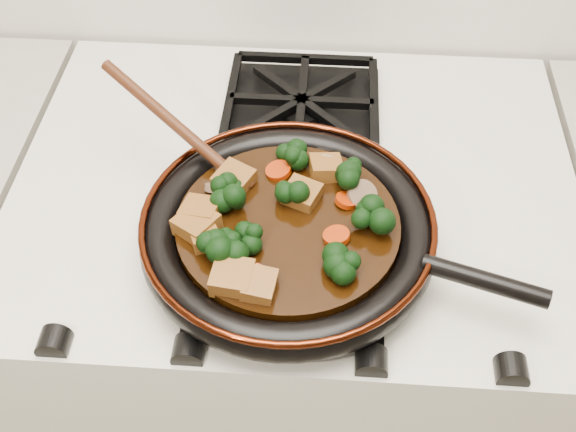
{
  "coord_description": "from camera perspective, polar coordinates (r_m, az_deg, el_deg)",
  "views": [
    {
      "loc": [
        0.04,
        1.0,
        1.59
      ],
      "look_at": [
        -0.0,
        1.56,
        0.97
      ],
      "focal_mm": 45.0,
      "sensor_mm": 36.0,
      "label": 1
    }
  ],
  "objects": [
    {
      "name": "broccoli_floret_4",
      "position": [
        0.81,
        -5.46,
        -2.5
      ],
      "size": [
        0.08,
        0.08,
        0.07
      ],
      "primitive_type": null,
      "rotation": [
        -0.18,
        -0.01,
        0.37
      ],
      "color": "black",
      "rests_on": "braising_sauce"
    },
    {
      "name": "carrot_coin_3",
      "position": [
        0.79,
        -2.67,
        -4.76
      ],
      "size": [
        0.03,
        0.03,
        0.02
      ],
      "primitive_type": "cylinder",
      "rotation": [
        0.32,
        0.17,
        0.0
      ],
      "color": "#A42804",
      "rests_on": "braising_sauce"
    },
    {
      "name": "tofu_cube_5",
      "position": [
        0.9,
        3.0,
        3.79
      ],
      "size": [
        0.05,
        0.05,
        0.03
      ],
      "primitive_type": "cube",
      "rotation": [
        -0.12,
        0.09,
        0.19
      ],
      "color": "brown",
      "rests_on": "braising_sauce"
    },
    {
      "name": "braising_sauce",
      "position": [
        0.85,
        -0.0,
        -0.95
      ],
      "size": [
        0.26,
        0.26,
        0.02
      ],
      "primitive_type": "cylinder",
      "color": "black",
      "rests_on": "skillet"
    },
    {
      "name": "broccoli_floret_8",
      "position": [
        0.82,
        -3.45,
        -1.98
      ],
      "size": [
        0.08,
        0.08,
        0.06
      ],
      "primitive_type": null,
      "rotation": [
        -0.07,
        -0.23,
        2.35
      ],
      "color": "black",
      "rests_on": "braising_sauce"
    },
    {
      "name": "tofu_cube_7",
      "position": [
        0.88,
        -4.27,
        2.84
      ],
      "size": [
        0.06,
        0.06,
        0.03
      ],
      "primitive_type": "cube",
      "rotation": [
        -0.09,
        -0.02,
        2.64
      ],
      "color": "brown",
      "rests_on": "braising_sauce"
    },
    {
      "name": "skillet",
      "position": [
        0.86,
        0.13,
        -1.21
      ],
      "size": [
        0.47,
        0.35,
        0.05
      ],
      "rotation": [
        0.0,
        0.0,
        -0.31
      ],
      "color": "black",
      "rests_on": "burner_grate_front"
    },
    {
      "name": "broccoli_floret_3",
      "position": [
        0.81,
        -4.74,
        -2.84
      ],
      "size": [
        0.07,
        0.07,
        0.06
      ],
      "primitive_type": null,
      "rotation": [
        0.14,
        -0.01,
        3.03
      ],
      "color": "black",
      "rests_on": "braising_sauce"
    },
    {
      "name": "broccoli_floret_5",
      "position": [
        0.84,
        6.72,
        -0.15
      ],
      "size": [
        0.08,
        0.07,
        0.06
      ],
      "primitive_type": null,
      "rotation": [
        -0.16,
        0.04,
        1.77
      ],
      "color": "black",
      "rests_on": "braising_sauce"
    },
    {
      "name": "carrot_coin_0",
      "position": [
        0.9,
        -0.77,
        3.6
      ],
      "size": [
        0.03,
        0.03,
        0.01
      ],
      "primitive_type": "cylinder",
      "rotation": [
        0.03,
        -0.19,
        0.0
      ],
      "color": "#A42804",
      "rests_on": "braising_sauce"
    },
    {
      "name": "mushroom_slice_2",
      "position": [
        0.9,
        3.03,
        3.82
      ],
      "size": [
        0.04,
        0.04,
        0.02
      ],
      "primitive_type": "cylinder",
      "rotation": [
        0.53,
        0.0,
        0.11
      ],
      "color": "brown",
      "rests_on": "braising_sauce"
    },
    {
      "name": "wooden_spoon",
      "position": [
        0.91,
        -7.14,
        5.65
      ],
      "size": [
        0.13,
        0.1,
        0.23
      ],
      "rotation": [
        0.0,
        0.0,
        2.54
      ],
      "color": "#401D0D",
      "rests_on": "braising_sauce"
    },
    {
      "name": "burner_grate_back",
      "position": [
        1.07,
        1.08,
        8.71
      ],
      "size": [
        0.23,
        0.23,
        0.03
      ],
      "primitive_type": null,
      "color": "black",
      "rests_on": "stove"
    },
    {
      "name": "carrot_coin_1",
      "position": [
        0.87,
        4.62,
        1.23
      ],
      "size": [
        0.03,
        0.03,
        0.01
      ],
      "primitive_type": "cylinder",
      "rotation": [
        -0.12,
        0.19,
        0.0
      ],
      "color": "#A42804",
      "rests_on": "braising_sauce"
    },
    {
      "name": "broccoli_floret_2",
      "position": [
        0.86,
        -4.47,
        1.57
      ],
      "size": [
        0.08,
        0.08,
        0.07
      ],
      "primitive_type": null,
      "rotation": [
        0.21,
        0.02,
        2.82
      ],
      "color": "black",
      "rests_on": "braising_sauce"
    },
    {
      "name": "tofu_cube_3",
      "position": [
        0.78,
        -2.29,
        -5.53
      ],
      "size": [
        0.04,
        0.04,
        0.03
      ],
      "primitive_type": "cube",
      "rotation": [
        0.1,
        -0.07,
        1.44
      ],
      "color": "brown",
      "rests_on": "braising_sauce"
    },
    {
      "name": "stove",
      "position": [
        1.33,
        0.44,
        -10.91
      ],
      "size": [
        0.76,
        0.6,
        0.9
      ],
      "primitive_type": "cube",
      "color": "silver",
      "rests_on": "ground"
    },
    {
      "name": "tofu_cube_1",
      "position": [
        0.85,
        -6.89,
        0.33
      ],
      "size": [
        0.05,
        0.05,
        0.03
      ],
      "primitive_type": "cube",
      "rotation": [
        -0.1,
        0.11,
        1.36
      ],
      "color": "brown",
      "rests_on": "braising_sauce"
    },
    {
      "name": "broccoli_floret_0",
      "position": [
        0.91,
        0.17,
        4.75
      ],
      "size": [
        0.06,
        0.06,
        0.07
      ],
      "primitive_type": null,
      "rotation": [
        -0.13,
        -0.16,
        1.55
      ],
      "color": "black",
      "rests_on": "braising_sauce"
    },
    {
      "name": "broccoli_floret_7",
      "position": [
        0.79,
        4.11,
        -4.06
      ],
      "size": [
        0.07,
        0.07,
        0.06
      ],
      "primitive_type": null,
      "rotation": [
        0.05,
        0.03,
        1.39
      ],
      "color": "black",
      "rests_on": "braising_sauce"
    },
    {
      "name": "mushroom_slice_1",
      "position": [
        0.88,
        -5.48,
        2.19
      ],
      "size": [
        0.04,
        0.04,
        0.03
      ],
      "primitive_type": "cylinder",
      "rotation": [
        0.64,
        0.0,
        3.01
      ],
      "color": "brown",
      "rests_on": "braising_sauce"
    },
    {
      "name": "tofu_cube_0",
      "position": [
        0.78,
        -4.42,
        -4.89
      ],
      "size": [
        0.05,
        0.05,
        0.03
      ],
      "primitive_type": "cube",
      "rotation": [
        -0.07,
        -0.0,
        3.02
      ],
      "color": "brown",
      "rests_on": "braising_sauce"
    },
    {
      "name": "broccoli_floret_6",
      "position": [
        0.88,
        -4.81,
        2.52
      ],
      "size": [
        0.07,
        0.08,
        0.06
      ],
      "primitive_type": null,
      "rotation": [
        0.18,
        -0.05,
        0.5
      ],
      "color": "black",
      "rests_on": "braising_sauce"
    },
    {
      "name": "tofu_cube_2",
      "position": [
        0.83,
        -6.63,
        -1.6
      ],
      "size": [
        0.04,
        0.05,
        0.02
      ],
      "primitive_type": "cube",
      "rotation": [
        -0.02,
        0.08,
        1.99
      ],
      "color": "brown",
      "rests_on": "braising_sauce"
    },
    {
      "name": "carrot_coin_2",
      "position": [
        0.83,
        3.85,
        -1.59
      ],
      "size": [
        0.03,
        0.03,
        0.01
      ],
      "primitive_type": "cylinder",
      "rotation": [
        -0.09,
        -0.16,
        0.0
      ],
      "color": "#A42804",
      "rests_on": "braising_sauce"
    },
    {
      "name": "tofu_cube_6",
      "position": [
        0.84,
        -7.23,
        -0.68
      ],
      "size": [
        0.06,
        0.06,
        0.03
      ],
      "primitive_type": "cube",
      "rotation": [
        -0.07,
        -0.01,
        0.97
      ],
      "color": "brown",
      "rests_on": "braising_sauce"
    },
    {
      "name": "broccoli_floret_9",
      "position": [
        0.88,
        4.82,
        2.98
      ],
      "size": [
        0.09,
        0.09,
        0.07
      ],
      "primitive_type": null,
      "rotation": [
        -0.22,
        -0.08,
        2.41
      ],
      "color": "black",
      "rests_on": "braising_sauce"
    },
    {
      "name": "burner_grate_front",
      "position": [
        0.87,
        0.02,
        -2.93
      ],
      "size": [
        0.23,
        0.23,
        0.03
      ],
      "primitive_type": null,
      "color": "black",
      "rests_on": "stove"
    },
    {
      "name": "mushroom_slice_0",
      "position": [
        0.87,
        5.89,
        1.67
      ],
      "size": [
        0.05,
        0.05,
        0.03
      ],
      "primitive_type": "cylinder",
      "rotation": [
        0.62,
        0.0,
        0.7
      ],
      "color": "brown",
      "rests_on": "braising_sauce"
    },
    {
      "name": "broccoli_floret_1",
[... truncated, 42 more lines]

